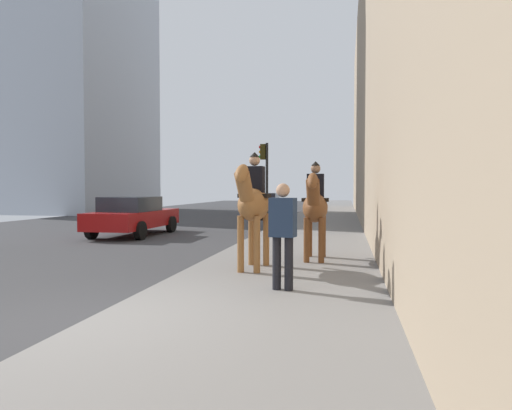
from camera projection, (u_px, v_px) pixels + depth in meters
sidewalk_slab at (238, 329)px, 5.47m from camera, size 120.00×3.81×0.12m
glass_office_tower at (67, 43)px, 35.39m from camera, size 12.00×10.00×25.88m
mounted_horse_near at (253, 203)px, 9.17m from camera, size 2.15×0.61×2.36m
mounted_horse_far at (315, 206)px, 10.37m from camera, size 2.15×0.60×2.24m
pedestrian_greeting at (283, 229)px, 7.31m from camera, size 0.32×0.44×1.70m
car_near_lane at (267, 203)px, 31.95m from camera, size 4.56×1.99×1.44m
car_mid_lane at (133, 216)px, 17.01m from camera, size 4.60×2.04×1.44m
traffic_light_near_curb at (265, 171)px, 21.03m from camera, size 0.20×0.44×3.82m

